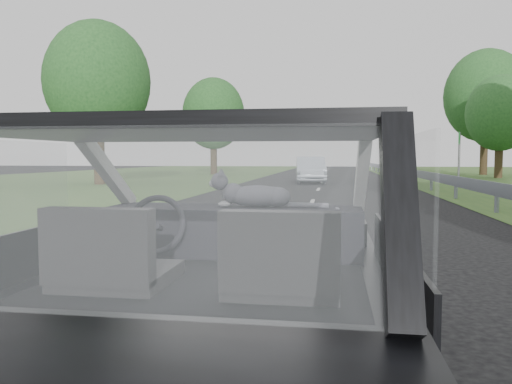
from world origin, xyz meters
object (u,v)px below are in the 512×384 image
(cat, at_px, (258,195))
(highway_sign, at_px, (459,158))
(subject_car, at_px, (209,273))
(other_car, at_px, (311,170))

(cat, height_order, highway_sign, highway_sign)
(subject_car, xyz_separation_m, cat, (0.15, 0.64, 0.35))
(highway_sign, bearing_deg, other_car, -153.94)
(cat, bearing_deg, subject_car, -106.39)
(subject_car, distance_m, highway_sign, 25.36)
(subject_car, xyz_separation_m, highway_sign, (6.93, 24.39, 0.57))
(subject_car, height_order, highway_sign, highway_sign)
(subject_car, relative_size, highway_sign, 1.54)
(cat, height_order, other_car, other_car)
(subject_car, relative_size, cat, 7.54)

